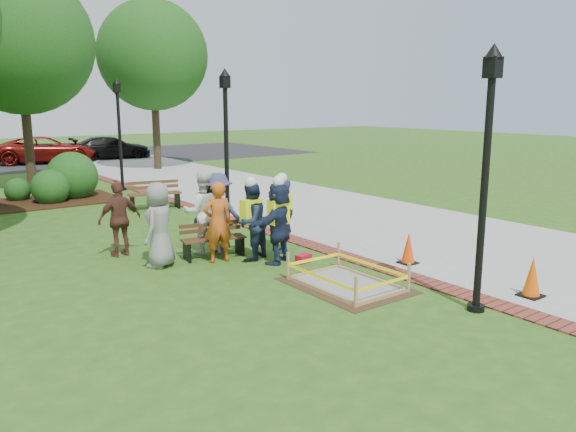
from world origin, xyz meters
TOP-DOWN VIEW (x-y plane):
  - ground at (0.00, 0.00)m, footprint 100.00×100.00m
  - sidewalk at (5.00, 10.00)m, footprint 6.00×60.00m
  - brick_edging at (1.75, 10.00)m, footprint 0.50×60.00m
  - mulch_bed at (-3.00, 12.00)m, footprint 7.00×3.00m
  - parking_lot at (0.00, 27.00)m, footprint 36.00×12.00m
  - wet_concrete_pad at (0.39, -0.78)m, footprint 1.71×2.31m
  - bench_near at (-0.63, 2.43)m, footprint 1.47×0.72m
  - bench_far at (0.66, 8.56)m, footprint 1.73×0.88m
  - cone_front at (2.58, -3.19)m, footprint 0.38×0.38m
  - cone_back at (2.41, -0.50)m, footprint 0.35×0.35m
  - cone_far at (3.89, 10.55)m, footprint 0.37×0.37m
  - toolbox at (0.71, 0.93)m, footprint 0.38×0.26m
  - lamp_near at (1.25, -3.00)m, footprint 0.28×0.28m
  - lamp_mid at (1.25, 5.00)m, footprint 0.28×0.28m
  - lamp_far at (1.25, 13.00)m, footprint 0.28×0.28m
  - tree_back at (-1.55, 15.18)m, footprint 5.42×5.42m
  - tree_right at (5.25, 18.73)m, footprint 5.38×5.38m
  - shrub_c at (-1.74, 11.69)m, footprint 1.25×1.25m
  - shrub_d at (-0.81, 12.35)m, footprint 1.79×1.79m
  - shrub_e at (-2.54, 12.84)m, footprint 0.87×0.87m
  - casual_person_a at (-1.86, 2.49)m, footprint 0.67×0.64m
  - casual_person_b at (-0.73, 2.06)m, footprint 0.61×0.45m
  - casual_person_c at (-0.62, 2.90)m, footprint 0.70×0.56m
  - casual_person_d at (-2.23, 3.78)m, footprint 0.56×0.38m
  - casual_person_e at (-0.32, 2.75)m, footprint 0.68×0.67m
  - hivis_worker_a at (0.29, 1.26)m, footprint 0.65×0.55m
  - hivis_worker_b at (0.85, 1.90)m, footprint 0.63×0.62m
  - hivis_worker_c at (-0.05, 1.79)m, footprint 0.63×0.53m
  - parked_car_c at (1.46, 25.18)m, footprint 3.18×5.30m
  - parked_car_d at (5.18, 25.33)m, footprint 2.49×4.67m

SIDE VIEW (x-z plane):
  - ground at x=0.00m, z-range 0.00..0.00m
  - shrub_c at x=-1.74m, z-range -0.63..0.63m
  - shrub_d at x=-0.81m, z-range -0.89..0.89m
  - shrub_e at x=-2.54m, z-range -0.43..0.43m
  - parked_car_c at x=1.46m, z-range -0.81..0.81m
  - parked_car_d at x=5.18m, z-range -0.73..0.73m
  - parking_lot at x=0.00m, z-range 0.00..0.01m
  - sidewalk at x=5.00m, z-range 0.00..0.02m
  - brick_edging at x=1.75m, z-range 0.00..0.03m
  - mulch_bed at x=-3.00m, z-range -0.01..0.04m
  - toolbox at x=0.71m, z-range 0.00..0.18m
  - wet_concrete_pad at x=0.39m, z-range -0.04..0.51m
  - bench_near at x=-0.63m, z-range -0.14..0.62m
  - bench_far at x=0.66m, z-range -0.16..0.73m
  - cone_back at x=2.41m, z-range -0.01..0.69m
  - cone_far at x=3.89m, z-range -0.01..0.72m
  - cone_front at x=2.58m, z-range -0.01..0.74m
  - casual_person_d at x=-2.23m, z-range 0.00..1.67m
  - casual_person_b at x=-0.73m, z-range 0.00..1.74m
  - casual_person_a at x=-1.86m, z-range 0.00..1.78m
  - hivis_worker_c at x=-0.05m, z-range 0.00..1.82m
  - casual_person_e at x=-0.32m, z-range 0.00..1.82m
  - hivis_worker_b at x=0.85m, z-range 0.00..1.83m
  - hivis_worker_a at x=0.29m, z-range -0.01..1.87m
  - casual_person_c at x=-0.62m, z-range 0.00..1.89m
  - lamp_near at x=1.25m, z-range 0.35..4.61m
  - lamp_mid at x=1.25m, z-range 0.35..4.61m
  - lamp_far at x=1.25m, z-range 0.35..4.61m
  - tree_back at x=-1.55m, z-range 1.43..9.74m
  - tree_right at x=5.25m, z-range 1.45..9.77m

